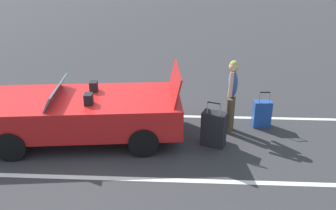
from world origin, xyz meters
name	(u,v)px	position (x,y,z in m)	size (l,w,h in m)	color
ground_plane	(86,137)	(0.00, 0.00, 0.00)	(80.00, 80.00, 0.00)	#333335
lot_line_near	(99,115)	(0.00, -1.20, 0.00)	(18.00, 0.12, 0.01)	silver
lot_line_mid	(64,177)	(0.00, 1.50, 0.00)	(18.00, 0.12, 0.01)	silver
convertible_car	(74,113)	(0.20, 0.02, 0.59)	(4.31, 2.21, 1.54)	red
suitcase_large_black	(214,129)	(-2.76, 0.18, 0.37)	(0.55, 0.44, 1.00)	black
suitcase_medium_bright	(262,114)	(-3.93, -0.77, 0.31)	(0.41, 0.27, 0.88)	#1E479E
traveler_person	(232,93)	(-3.17, -0.47, 0.93)	(0.30, 0.60, 1.65)	#4C3F2D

